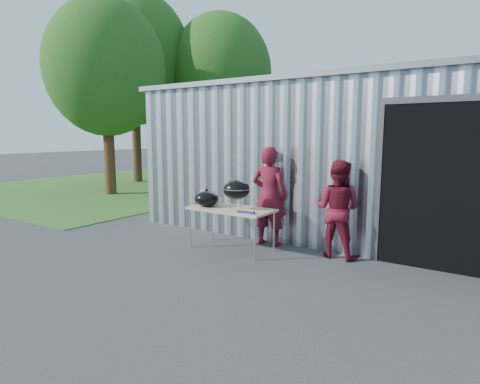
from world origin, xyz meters
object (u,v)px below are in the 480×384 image
Objects in this scene: folding_table at (231,210)px; person_cook at (269,196)px; person_bystander at (337,209)px; kettle_grill at (237,185)px.

person_cook is (0.39, 0.65, 0.20)m from folding_table.
person_bystander is (1.71, 0.63, 0.10)m from folding_table.
kettle_grill is at bearing 22.77° from person_bystander.
folding_table is 0.82× the size of person_cook.
person_bystander is at bearing 20.36° from folding_table.
person_bystander reaches higher than folding_table.
person_bystander is (1.31, -0.02, -0.10)m from person_cook.
kettle_grill is at bearing 61.89° from person_cook.
kettle_grill is (0.13, -0.02, 0.45)m from folding_table.
folding_table is at bearing 52.63° from person_cook.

